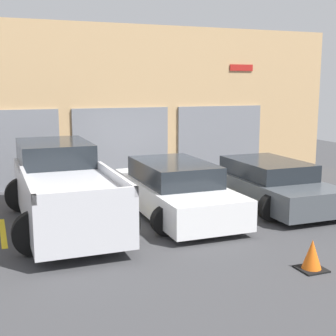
{
  "coord_description": "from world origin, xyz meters",
  "views": [
    {
      "loc": [
        -4.23,
        -11.74,
        3.2
      ],
      "look_at": [
        0.0,
        -0.74,
        1.1
      ],
      "focal_mm": 50.0,
      "sensor_mm": 36.0,
      "label": 1
    }
  ],
  "objects_px": {
    "pickup_truck": "(62,187)",
    "sedan_white": "(175,190)",
    "sedan_side": "(268,184)",
    "traffic_cone": "(312,256)"
  },
  "relations": [
    {
      "from": "sedan_white",
      "to": "traffic_cone",
      "type": "distance_m",
      "value": 4.3
    },
    {
      "from": "pickup_truck",
      "to": "sedan_white",
      "type": "distance_m",
      "value": 2.74
    },
    {
      "from": "traffic_cone",
      "to": "pickup_truck",
      "type": "bearing_deg",
      "value": 129.44
    },
    {
      "from": "sedan_side",
      "to": "traffic_cone",
      "type": "bearing_deg",
      "value": -113.43
    },
    {
      "from": "pickup_truck",
      "to": "traffic_cone",
      "type": "relative_size",
      "value": 9.87
    },
    {
      "from": "pickup_truck",
      "to": "traffic_cone",
      "type": "xyz_separation_m",
      "value": [
        3.62,
        -4.41,
        -0.61
      ]
    },
    {
      "from": "sedan_white",
      "to": "traffic_cone",
      "type": "xyz_separation_m",
      "value": [
        0.91,
        -4.18,
        -0.37
      ]
    },
    {
      "from": "sedan_side",
      "to": "traffic_cone",
      "type": "height_order",
      "value": "sedan_side"
    },
    {
      "from": "pickup_truck",
      "to": "sedan_side",
      "type": "bearing_deg",
      "value": -2.36
    },
    {
      "from": "pickup_truck",
      "to": "sedan_white",
      "type": "height_order",
      "value": "pickup_truck"
    }
  ]
}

